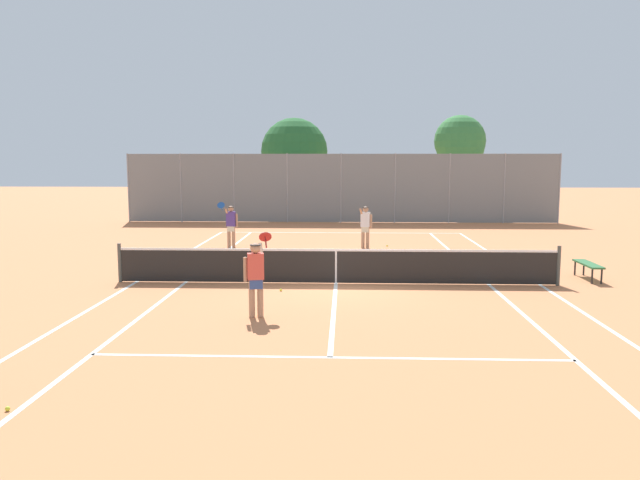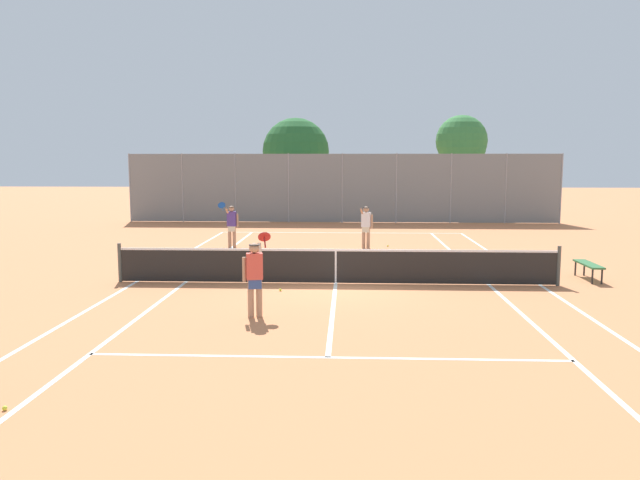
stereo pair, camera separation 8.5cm
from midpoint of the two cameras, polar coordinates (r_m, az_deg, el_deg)
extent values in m
plane|color=#CC7A4C|center=(17.00, 1.32, -4.00)|extent=(120.00, 120.00, 0.00)
cube|color=silver|center=(28.76, 1.75, 0.67)|extent=(11.00, 0.10, 0.01)
cube|color=silver|center=(17.95, -16.55, -3.69)|extent=(0.10, 23.80, 0.01)
cube|color=silver|center=(17.77, 19.39, -3.91)|extent=(0.10, 23.80, 0.01)
cube|color=silver|center=(17.56, -12.31, -3.79)|extent=(0.10, 23.80, 0.01)
cube|color=silver|center=(17.42, 15.07, -3.97)|extent=(0.10, 23.80, 0.01)
cube|color=silver|center=(10.80, 0.70, -10.68)|extent=(8.26, 0.10, 0.01)
cube|color=silver|center=(23.30, 1.61, -0.90)|extent=(8.26, 0.10, 0.01)
cube|color=silver|center=(17.00, 1.32, -3.99)|extent=(0.10, 12.80, 0.01)
cylinder|color=#474C47|center=(18.01, -17.97, -1.99)|extent=(0.10, 0.10, 1.07)
cylinder|color=#474C47|center=(17.82, 20.84, -2.21)|extent=(0.10, 0.10, 1.07)
cube|color=black|center=(16.91, 1.33, -2.46)|extent=(11.90, 0.02, 0.89)
cube|color=white|center=(16.84, 1.33, -0.93)|extent=(11.90, 0.03, 0.06)
cube|color=white|center=(16.91, 1.33, -2.52)|extent=(0.05, 0.03, 0.89)
cylinder|color=tan|center=(13.43, -6.43, -5.32)|extent=(0.13, 0.13, 0.82)
cylinder|color=tan|center=(13.45, -5.66, -5.29)|extent=(0.13, 0.13, 0.82)
cube|color=#334C8C|center=(13.37, -6.07, -3.93)|extent=(0.31, 0.24, 0.24)
cube|color=#D84C3F|center=(13.31, -6.09, -2.40)|extent=(0.38, 0.27, 0.56)
sphere|color=tan|center=(13.25, -6.11, -0.74)|extent=(0.22, 0.22, 0.22)
cylinder|color=black|center=(13.24, -6.11, -0.46)|extent=(0.23, 0.23, 0.02)
cylinder|color=tan|center=(13.30, -7.03, -2.68)|extent=(0.08, 0.08, 0.52)
cylinder|color=tan|center=(13.41, -5.60, -1.07)|extent=(0.18, 0.46, 0.35)
cylinder|color=maroon|center=(13.65, -5.15, -0.23)|extent=(0.09, 0.25, 0.22)
cylinder|color=maroon|center=(13.76, -5.20, 0.29)|extent=(0.32, 0.25, 0.23)
cylinder|color=tan|center=(24.12, -8.01, 0.29)|extent=(0.13, 0.13, 0.82)
cylinder|color=tan|center=(24.15, -8.43, 0.29)|extent=(0.13, 0.13, 0.82)
cube|color=beige|center=(24.10, -8.23, 1.07)|extent=(0.28, 0.18, 0.24)
cube|color=#4C388C|center=(24.06, -8.25, 1.92)|extent=(0.34, 0.21, 0.56)
sphere|color=tan|center=(24.03, -8.26, 2.85)|extent=(0.22, 0.22, 0.22)
cylinder|color=black|center=(24.02, -8.27, 3.00)|extent=(0.23, 0.23, 0.02)
cylinder|color=tan|center=(24.02, -7.73, 1.78)|extent=(0.08, 0.08, 0.52)
cylinder|color=tan|center=(23.93, -8.63, 2.58)|extent=(0.09, 0.46, 0.35)
cylinder|color=#1E4C99|center=(23.69, -9.08, 2.91)|extent=(0.04, 0.25, 0.22)
cylinder|color=#1E4C99|center=(23.56, -9.14, 3.16)|extent=(0.28, 0.20, 0.23)
cylinder|color=tan|center=(23.67, 4.27, 0.21)|extent=(0.13, 0.13, 0.82)
cylinder|color=tan|center=(23.71, 3.85, 0.22)|extent=(0.13, 0.13, 0.82)
cube|color=beige|center=(23.65, 4.07, 1.01)|extent=(0.31, 0.24, 0.24)
cube|color=white|center=(23.61, 4.07, 1.88)|extent=(0.38, 0.27, 0.56)
sphere|color=tan|center=(23.58, 4.08, 2.82)|extent=(0.22, 0.22, 0.22)
cylinder|color=black|center=(23.57, 4.08, 2.98)|extent=(0.23, 0.23, 0.02)
cylinder|color=tan|center=(23.57, 4.60, 1.71)|extent=(0.08, 0.08, 0.52)
cylinder|color=tan|center=(23.48, 3.70, 2.56)|extent=(0.18, 0.46, 0.35)
sphere|color=#D1DB33|center=(24.31, 6.05, -0.52)|extent=(0.07, 0.07, 0.07)
sphere|color=#D1DB33|center=(9.62, -26.89, -13.60)|extent=(0.07, 0.07, 0.07)
sphere|color=#D1DB33|center=(16.05, -3.75, -4.57)|extent=(0.07, 0.07, 0.07)
cube|color=#2D6638|center=(19.03, 23.20, -2.03)|extent=(0.36, 1.50, 0.05)
cylinder|color=#262626|center=(18.44, 23.50, -3.06)|extent=(0.05, 0.05, 0.41)
cylinder|color=#262626|center=(19.61, 22.17, -2.40)|extent=(0.05, 0.05, 0.41)
cylinder|color=#262626|center=(18.53, 24.23, -3.05)|extent=(0.05, 0.05, 0.41)
cylinder|color=#262626|center=(19.70, 22.86, -2.40)|extent=(0.05, 0.05, 0.41)
cylinder|color=gray|center=(35.42, -17.18, 4.59)|extent=(0.08, 0.08, 3.68)
cylinder|color=gray|center=(34.57, -12.66, 4.68)|extent=(0.08, 0.08, 3.68)
cylinder|color=gray|center=(33.94, -7.95, 4.74)|extent=(0.08, 0.08, 3.68)
cylinder|color=gray|center=(33.55, -3.09, 4.77)|extent=(0.08, 0.08, 3.68)
cylinder|color=gray|center=(33.40, 1.85, 4.76)|extent=(0.08, 0.08, 3.68)
cylinder|color=gray|center=(33.50, 6.80, 4.72)|extent=(0.08, 0.08, 3.68)
cylinder|color=gray|center=(33.84, 11.68, 4.65)|extent=(0.08, 0.08, 3.68)
cylinder|color=gray|center=(34.42, 16.42, 4.54)|extent=(0.08, 0.08, 3.68)
cylinder|color=gray|center=(35.23, 20.98, 4.42)|extent=(0.08, 0.08, 3.68)
cube|color=slate|center=(33.40, 1.85, 4.76)|extent=(23.02, 0.02, 3.64)
cylinder|color=brown|center=(37.46, -2.42, 4.10)|extent=(0.27, 0.27, 2.45)
sphere|color=#26602D|center=(37.40, -2.44, 8.09)|extent=(3.95, 3.95, 3.95)
sphere|color=#26602D|center=(37.48, -2.28, 7.34)|extent=(2.31, 2.31, 2.31)
cylinder|color=brown|center=(37.60, 12.48, 4.66)|extent=(0.26, 0.26, 3.39)
sphere|color=#387A3D|center=(37.58, 12.60, 8.83)|extent=(2.98, 2.98, 2.98)
sphere|color=#387A3D|center=(37.38, 13.21, 8.25)|extent=(2.02, 2.02, 2.02)
camera|label=1|loc=(0.04, -90.13, -0.02)|focal=35.00mm
camera|label=2|loc=(0.04, 89.87, 0.02)|focal=35.00mm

